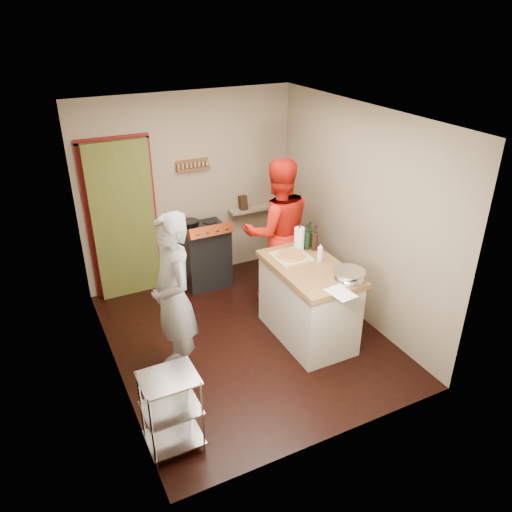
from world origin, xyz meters
The scene contains 10 objects.
floor centered at (0.00, 0.00, 0.00)m, with size 3.50×3.50×0.00m, color black.
back_wall centered at (-0.64, 1.78, 1.13)m, with size 3.00×0.44×2.60m.
left_wall centered at (-1.50, 0.00, 1.30)m, with size 0.04×3.50×2.60m, color gray.
right_wall centered at (1.50, 0.00, 1.30)m, with size 0.04×3.50×2.60m, color gray.
ceiling centered at (0.00, 0.00, 2.61)m, with size 3.00×3.50×0.02m, color white.
stove centered at (0.05, 1.42, 0.45)m, with size 0.60×0.63×1.00m.
wire_shelving centered at (-1.28, -1.20, 0.44)m, with size 0.48×0.40×0.80m.
island centered at (0.67, -0.30, 0.50)m, with size 0.74×1.42×1.25m.
person_stripe centered at (-0.90, -0.22, 0.91)m, with size 0.67×0.44×1.82m, color silver.
person_red centered at (0.78, 0.67, 0.96)m, with size 0.93×0.73×1.92m, color #B8160C.
Camera 1 is at (-2.07, -4.42, 3.57)m, focal length 35.00 mm.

